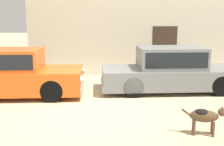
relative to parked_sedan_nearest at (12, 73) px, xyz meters
name	(u,v)px	position (x,y,z in m)	size (l,w,h in m)	color
ground_plane	(83,106)	(2.23, -1.32, -0.75)	(80.00, 80.00, 0.00)	tan
parked_sedan_nearest	(12,73)	(0.00, 0.00, 0.00)	(4.47, 1.95, 1.50)	#D15619
parked_sedan_second	(171,70)	(5.23, 0.09, -0.01)	(4.91, 1.94, 1.50)	slate
stray_dog_spotted	(206,116)	(4.82, -3.58, -0.33)	(0.96, 0.39, 0.65)	brown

